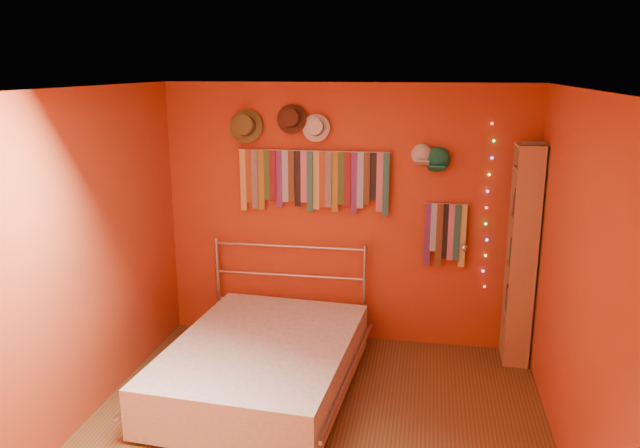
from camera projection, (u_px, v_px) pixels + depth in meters
The scene contains 16 objects.
ground at pixel (312, 435), 4.60m from camera, with size 3.50×3.50×0.00m, color brown.
back_wall at pixel (345, 216), 5.96m from camera, with size 3.50×0.02×2.50m, color #A72B1A.
right_wall at pixel (579, 290), 3.99m from camera, with size 0.02×3.50×2.50m, color #A72B1A.
left_wall at pixel (78, 261), 4.58m from camera, with size 0.02×3.50×2.50m, color #A72B1A.
ceiling at pixel (311, 89), 3.98m from camera, with size 3.50×3.50×0.02m, color white.
tie_rack at pixel (313, 178), 5.85m from camera, with size 1.45×0.03×0.60m.
small_tie_rack at pixel (445, 232), 5.76m from camera, with size 0.40×0.03×0.60m.
fedora_olive at pixel (245, 126), 5.81m from camera, with size 0.32×0.17×0.31m.
fedora_brown at pixel (291, 119), 5.72m from camera, with size 0.28×0.15×0.27m.
fedora_white at pixel (315, 127), 5.71m from camera, with size 0.26×0.14×0.25m.
cap_white at pixel (422, 155), 5.64m from camera, with size 0.19×0.24×0.19m.
cap_green at pixel (437, 160), 5.62m from camera, with size 0.20×0.26×0.20m.
fairy_lights at pixel (488, 208), 5.66m from camera, with size 0.06×0.02×1.54m.
reading_lamp at pixel (464, 247), 5.62m from camera, with size 0.06×0.27×0.08m.
bookshelf at pixel (527, 255), 5.53m from camera, with size 0.25×0.34×2.00m.
bed at pixel (262, 363), 5.20m from camera, with size 1.66×2.12×1.00m.
Camera 1 is at (0.76, -4.00, 2.65)m, focal length 35.00 mm.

